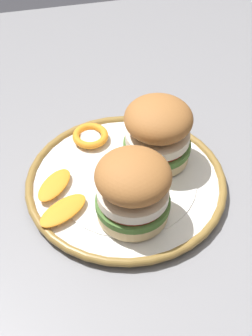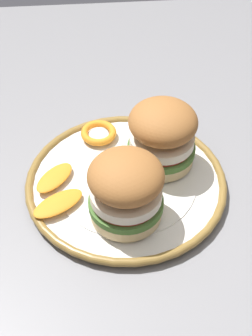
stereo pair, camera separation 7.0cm
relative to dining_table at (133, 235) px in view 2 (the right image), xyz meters
name	(u,v)px [view 2 (the right image)]	position (x,y,z in m)	size (l,w,h in m)	color
dining_table	(133,235)	(0.00, 0.00, 0.00)	(1.17, 1.06, 0.75)	gray
dinner_plate	(126,183)	(0.02, 0.01, 0.11)	(0.29, 0.29, 0.02)	white
sandwich_half_left	(162,134)	(0.05, -0.04, 0.17)	(0.14, 0.14, 0.10)	beige
sandwich_half_right	(126,189)	(-0.05, 0.02, 0.17)	(0.14, 0.14, 0.10)	beige
orange_peel_curled	(99,133)	(0.11, 0.05, 0.12)	(0.08, 0.08, 0.01)	orange
orange_peel_strip_long	(54,178)	(0.02, 0.11, 0.12)	(0.07, 0.07, 0.01)	orange
orange_peel_strip_short	(58,203)	(-0.03, 0.11, 0.12)	(0.07, 0.08, 0.01)	orange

